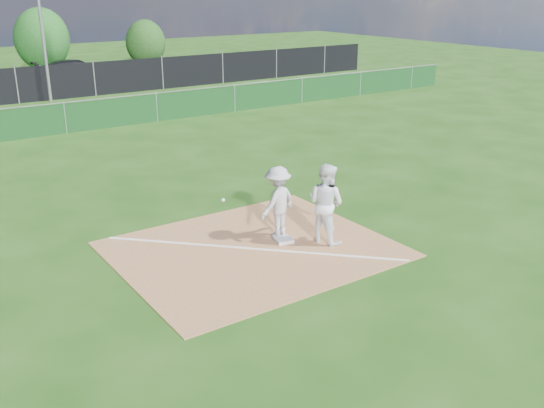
{
  "coord_description": "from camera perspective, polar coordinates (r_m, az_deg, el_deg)",
  "views": [
    {
      "loc": [
        -6.81,
        -9.67,
        5.69
      ],
      "look_at": [
        0.53,
        1.0,
        1.0
      ],
      "focal_mm": 40.0,
      "sensor_mm": 36.0,
      "label": 1
    }
  ],
  "objects": [
    {
      "name": "ground",
      "position": [
        21.58,
        -14.9,
        3.95
      ],
      "size": [
        90.0,
        90.0,
        0.0
      ],
      "primitive_type": "plane",
      "color": "#1A420E",
      "rests_on": "ground"
    },
    {
      "name": "infield_dirt",
      "position": [
        13.87,
        -1.8,
        -4.27
      ],
      "size": [
        6.0,
        5.0,
        0.02
      ],
      "primitive_type": "cube",
      "color": "#9C683E",
      "rests_on": "ground"
    },
    {
      "name": "foul_line",
      "position": [
        13.87,
        -1.81,
        -4.21
      ],
      "size": [
        5.01,
        5.01,
        0.01
      ],
      "primitive_type": "cube",
      "rotation": [
        0.0,
        0.0,
        0.79
      ],
      "color": "white",
      "rests_on": "infield_dirt"
    },
    {
      "name": "green_fence",
      "position": [
        26.09,
        -18.88,
        7.61
      ],
      "size": [
        44.0,
        0.05,
        1.2
      ],
      "primitive_type": "cube",
      "color": "#0D3313",
      "rests_on": "ground"
    },
    {
      "name": "black_fence",
      "position": [
        33.71,
        -22.88,
        10.23
      ],
      "size": [
        46.0,
        0.04,
        1.8
      ],
      "primitive_type": "cube",
      "color": "black",
      "rests_on": "ground"
    },
    {
      "name": "light_pole",
      "position": [
        33.46,
        -20.92,
        15.79
      ],
      "size": [
        0.16,
        0.16,
        8.0
      ],
      "primitive_type": "cylinder",
      "color": "slate",
      "rests_on": "ground"
    },
    {
      "name": "first_base",
      "position": [
        14.23,
        1.08,
        -3.4
      ],
      "size": [
        0.46,
        0.46,
        0.08
      ],
      "primitive_type": "cube",
      "rotation": [
        0.0,
        0.0,
        -0.21
      ],
      "color": "silver",
      "rests_on": "infield_dirt"
    },
    {
      "name": "play_at_first",
      "position": [
        14.3,
        0.54,
        0.23
      ],
      "size": [
        2.33,
        0.93,
        1.71
      ],
      "color": "silver",
      "rests_on": "infield_dirt"
    },
    {
      "name": "runner",
      "position": [
        14.03,
        5.08,
        0.08
      ],
      "size": [
        0.93,
        1.07,
        1.9
      ],
      "primitive_type": "imported",
      "rotation": [
        0.0,
        0.0,
        1.83
      ],
      "color": "white",
      "rests_on": "ground"
    },
    {
      "name": "car_right",
      "position": [
        39.14,
        -17.79,
        11.74
      ],
      "size": [
        5.22,
        2.5,
        1.47
      ],
      "primitive_type": "imported",
      "rotation": [
        0.0,
        0.0,
        1.48
      ],
      "color": "black",
      "rests_on": "parking_lot"
    },
    {
      "name": "tree_mid",
      "position": [
        45.33,
        -20.84,
        14.29
      ],
      "size": [
        3.63,
        3.63,
        4.31
      ],
      "color": "#382316",
      "rests_on": "ground"
    },
    {
      "name": "tree_right",
      "position": [
        46.27,
        -11.81,
        14.63
      ],
      "size": [
        2.85,
        2.85,
        3.38
      ],
      "color": "#382316",
      "rests_on": "ground"
    }
  ]
}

